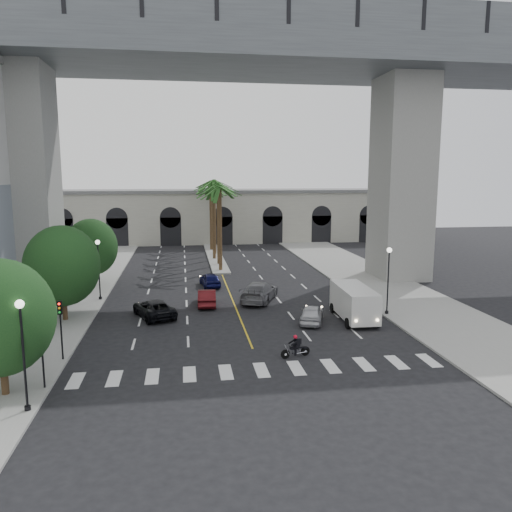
{
  "coord_description": "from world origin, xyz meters",
  "views": [
    {
      "loc": [
        -4.19,
        -27.7,
        10.76
      ],
      "look_at": [
        0.8,
        6.0,
        5.26
      ],
      "focal_mm": 35.0,
      "sensor_mm": 36.0,
      "label": 1
    }
  ],
  "objects": [
    {
      "name": "car_a",
      "position": [
        5.12,
        6.99,
        0.67
      ],
      "size": [
        2.79,
        4.23,
        1.34
      ],
      "primitive_type": "imported",
      "rotation": [
        0.0,
        0.0,
        2.8
      ],
      "color": "#B9B9BE",
      "rests_on": "ground"
    },
    {
      "name": "car_b",
      "position": [
        -2.3,
        13.12,
        0.69
      ],
      "size": [
        1.67,
        4.26,
        1.38
      ],
      "primitive_type": "imported",
      "rotation": [
        0.0,
        0.0,
        3.09
      ],
      "color": "#4C0F12",
      "rests_on": "ground"
    },
    {
      "name": "bridge",
      "position": [
        3.42,
        22.0,
        18.51
      ],
      "size": [
        75.0,
        13.0,
        26.0
      ],
      "color": "gray",
      "rests_on": "ground"
    },
    {
      "name": "car_e",
      "position": [
        -1.63,
        20.32,
        0.68
      ],
      "size": [
        2.14,
        4.18,
        1.36
      ],
      "primitive_type": "imported",
      "rotation": [
        0.0,
        0.0,
        3.28
      ],
      "color": "#0F124A",
      "rests_on": "ground"
    },
    {
      "name": "sidewalk_left",
      "position": [
        -15.0,
        15.0,
        0.07
      ],
      "size": [
        8.0,
        100.0,
        0.15
      ],
      "primitive_type": "cube",
      "color": "gray",
      "rests_on": "ground"
    },
    {
      "name": "cargo_van",
      "position": [
        8.44,
        7.2,
        1.4
      ],
      "size": [
        2.56,
        5.98,
        2.52
      ],
      "rotation": [
        0.0,
        0.0,
        -0.04
      ],
      "color": "silver",
      "rests_on": "ground"
    },
    {
      "name": "palm_c",
      "position": [
        -0.2,
        36.0,
        8.91
      ],
      "size": [
        3.2,
        3.2,
        10.1
      ],
      "color": "#47331E",
      "rests_on": "ground"
    },
    {
      "name": "sidewalk_right",
      "position": [
        15.0,
        15.0,
        0.07
      ],
      "size": [
        8.0,
        100.0,
        0.15
      ],
      "primitive_type": "cube",
      "color": "gray",
      "rests_on": "ground"
    },
    {
      "name": "palm_e",
      "position": [
        -0.1,
        44.0,
        9.19
      ],
      "size": [
        3.2,
        3.2,
        10.4
      ],
      "color": "#47331E",
      "rests_on": "ground"
    },
    {
      "name": "ground",
      "position": [
        0.0,
        0.0,
        0.0
      ],
      "size": [
        140.0,
        140.0,
        0.0
      ],
      "primitive_type": "plane",
      "color": "black",
      "rests_on": "ground"
    },
    {
      "name": "palm_f",
      "position": [
        0.2,
        48.0,
        9.46
      ],
      "size": [
        3.2,
        3.2,
        10.7
      ],
      "color": "#47331E",
      "rests_on": "ground"
    },
    {
      "name": "lamp_post_left_far",
      "position": [
        -11.4,
        16.0,
        3.22
      ],
      "size": [
        0.4,
        0.4,
        5.35
      ],
      "color": "black",
      "rests_on": "ground"
    },
    {
      "name": "car_c",
      "position": [
        -6.51,
        10.17,
        0.68
      ],
      "size": [
        3.89,
        5.4,
        1.36
      ],
      "primitive_type": "imported",
      "rotation": [
        0.0,
        0.0,
        3.51
      ],
      "color": "black",
      "rests_on": "ground"
    },
    {
      "name": "pier_building",
      "position": [
        0.0,
        55.0,
        4.27
      ],
      "size": [
        71.0,
        10.5,
        8.5
      ],
      "color": "beige",
      "rests_on": "ground"
    },
    {
      "name": "traffic_signal_near",
      "position": [
        -11.3,
        -2.5,
        2.51
      ],
      "size": [
        0.25,
        0.18,
        3.65
      ],
      "color": "black",
      "rests_on": "ground"
    },
    {
      "name": "palm_b",
      "position": [
        0.1,
        32.0,
        9.37
      ],
      "size": [
        3.2,
        3.2,
        10.6
      ],
      "color": "#47331E",
      "rests_on": "ground"
    },
    {
      "name": "median",
      "position": [
        0.0,
        38.0,
        0.1
      ],
      "size": [
        2.0,
        24.0,
        0.2
      ],
      "primitive_type": "cube",
      "color": "gray",
      "rests_on": "ground"
    },
    {
      "name": "palm_a",
      "position": [
        0.0,
        28.0,
        9.1
      ],
      "size": [
        3.2,
        3.2,
        10.3
      ],
      "color": "#47331E",
      "rests_on": "ground"
    },
    {
      "name": "street_tree_mid",
      "position": [
        -13.0,
        10.0,
        4.21
      ],
      "size": [
        5.44,
        5.44,
        7.21
      ],
      "color": "#382616",
      "rests_on": "ground"
    },
    {
      "name": "motorcycle_rider",
      "position": [
        2.39,
        0.22,
        0.63
      ],
      "size": [
        1.88,
        0.68,
        1.39
      ],
      "rotation": [
        0.0,
        0.0,
        0.27
      ],
      "color": "black",
      "rests_on": "ground"
    },
    {
      "name": "traffic_signal_far",
      "position": [
        -11.3,
        1.5,
        2.51
      ],
      "size": [
        0.25,
        0.18,
        3.65
      ],
      "color": "black",
      "rests_on": "ground"
    },
    {
      "name": "lamp_post_left_near",
      "position": [
        -11.4,
        -5.0,
        3.22
      ],
      "size": [
        0.4,
        0.4,
        5.35
      ],
      "color": "black",
      "rests_on": "ground"
    },
    {
      "name": "palm_d",
      "position": [
        0.15,
        40.0,
        9.65
      ],
      "size": [
        3.2,
        3.2,
        10.9
      ],
      "color": "#47331E",
      "rests_on": "ground"
    },
    {
      "name": "lamp_post_right",
      "position": [
        11.4,
        8.0,
        3.22
      ],
      "size": [
        0.4,
        0.4,
        5.35
      ],
      "color": "black",
      "rests_on": "ground"
    },
    {
      "name": "pedestrian_a",
      "position": [
        -14.0,
        1.08,
        1.12
      ],
      "size": [
        0.77,
        0.57,
        1.94
      ],
      "primitive_type": "imported",
      "rotation": [
        0.0,
        0.0,
        0.15
      ],
      "color": "black",
      "rests_on": "sidewalk_left"
    },
    {
      "name": "car_d",
      "position": [
        2.26,
        13.92,
        0.84
      ],
      "size": [
        4.41,
        6.26,
        1.68
      ],
      "primitive_type": "imported",
      "rotation": [
        0.0,
        0.0,
        2.75
      ],
      "color": "slate",
      "rests_on": "ground"
    },
    {
      "name": "street_tree_far",
      "position": [
        -13.0,
        22.0,
        3.9
      ],
      "size": [
        5.04,
        5.04,
        6.68
      ],
      "color": "#382616",
      "rests_on": "ground"
    }
  ]
}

